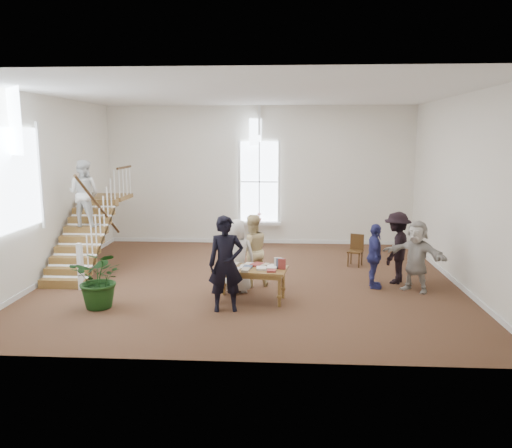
# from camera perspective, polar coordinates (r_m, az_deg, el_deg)

# --- Properties ---
(ground) EXTENTS (10.00, 10.00, 0.00)m
(ground) POSITION_cam_1_polar(r_m,az_deg,el_deg) (12.38, -0.72, -6.50)
(ground) COLOR #4C331E
(ground) RESTS_ON ground
(room_shell) EXTENTS (10.49, 10.00, 10.00)m
(room_shell) POSITION_cam_1_polar(r_m,az_deg,el_deg) (16.55, 0.36, -0.87)
(room_shell) COLOR silver
(room_shell) RESTS_ON ground
(staircase) EXTENTS (1.10, 4.10, 2.92)m
(staircase) POSITION_cam_1_polar(r_m,az_deg,el_deg) (13.75, -18.87, 1.53)
(staircase) COLOR brown
(staircase) RESTS_ON ground
(library_table) EXTENTS (1.64, 0.97, 0.79)m
(library_table) POSITION_cam_1_polar(r_m,az_deg,el_deg) (10.76, -0.63, -5.45)
(library_table) COLOR brown
(library_table) RESTS_ON ground
(police_officer) EXTENTS (0.78, 0.58, 1.96)m
(police_officer) POSITION_cam_1_polar(r_m,az_deg,el_deg) (10.09, -3.46, -4.57)
(police_officer) COLOR black
(police_officer) RESTS_ON ground
(elderly_woman) EXTENTS (0.91, 0.69, 1.68)m
(elderly_woman) POSITION_cam_1_polar(r_m,az_deg,el_deg) (11.32, -2.20, -3.67)
(elderly_woman) COLOR silver
(elderly_woman) RESTS_ON ground
(person_yellow) EXTENTS (1.00, 0.89, 1.72)m
(person_yellow) POSITION_cam_1_polar(r_m,az_deg,el_deg) (11.77, -0.51, -3.04)
(person_yellow) COLOR beige
(person_yellow) RESTS_ON ground
(woman_cluster_a) EXTENTS (0.43, 0.91, 1.52)m
(woman_cluster_a) POSITION_cam_1_polar(r_m,az_deg,el_deg) (11.96, 13.40, -3.59)
(woman_cluster_a) COLOR navy
(woman_cluster_a) RESTS_ON ground
(woman_cluster_b) EXTENTS (1.09, 1.29, 1.74)m
(woman_cluster_b) POSITION_cam_1_polar(r_m,az_deg,el_deg) (12.48, 15.78, -2.62)
(woman_cluster_b) COLOR black
(woman_cluster_b) RESTS_ON ground
(woman_cluster_c) EXTENTS (1.49, 1.33, 1.64)m
(woman_cluster_c) POSITION_cam_1_polar(r_m,az_deg,el_deg) (11.95, 17.84, -3.52)
(woman_cluster_c) COLOR #B4ACA2
(woman_cluster_c) RESTS_ON ground
(floor_plant) EXTENTS (1.18, 1.04, 1.23)m
(floor_plant) POSITION_cam_1_polar(r_m,az_deg,el_deg) (10.82, -17.34, -5.99)
(floor_plant) COLOR #143510
(floor_plant) RESTS_ON ground
(side_chair) EXTENTS (0.49, 0.49, 0.86)m
(side_chair) POSITION_cam_1_polar(r_m,az_deg,el_deg) (13.99, 11.35, -2.77)
(side_chair) COLOR #34210E
(side_chair) RESTS_ON ground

